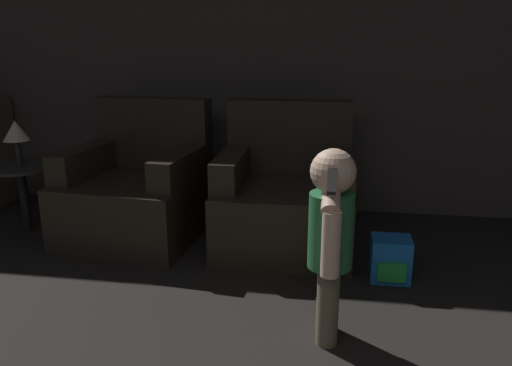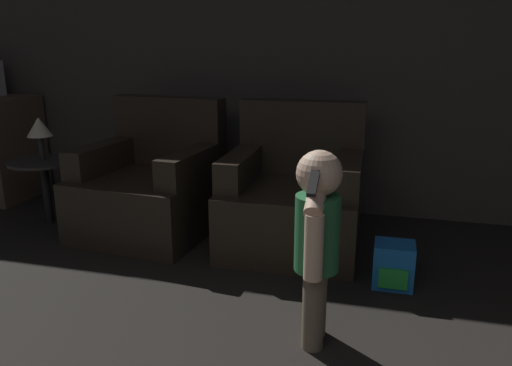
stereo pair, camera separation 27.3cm
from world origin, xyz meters
TOP-DOWN VIEW (x-y plane):
  - wall_back at (0.00, 4.50)m, footprint 8.40×0.05m
  - armchair_left at (-0.74, 3.71)m, footprint 0.94×0.94m
  - armchair_right at (0.30, 3.71)m, footprint 0.88×0.88m
  - person_toddler at (0.61, 2.59)m, footprint 0.20×0.35m
  - toy_backpack at (0.96, 3.25)m, footprint 0.22×0.21m
  - side_table at (-1.58, 3.65)m, footprint 0.50×0.50m
  - lamp at (-1.58, 3.65)m, footprint 0.18×0.18m

SIDE VIEW (x-z plane):
  - toy_backpack at x=0.96m, z-range 0.00..0.25m
  - armchair_left at x=-0.74m, z-range -0.15..0.79m
  - armchair_right at x=0.30m, z-range -0.15..0.79m
  - side_table at x=-1.58m, z-range 0.17..0.66m
  - person_toddler at x=0.61m, z-range 0.08..0.97m
  - lamp at x=-1.58m, z-range 0.57..0.89m
  - wall_back at x=0.00m, z-range 0.00..2.60m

